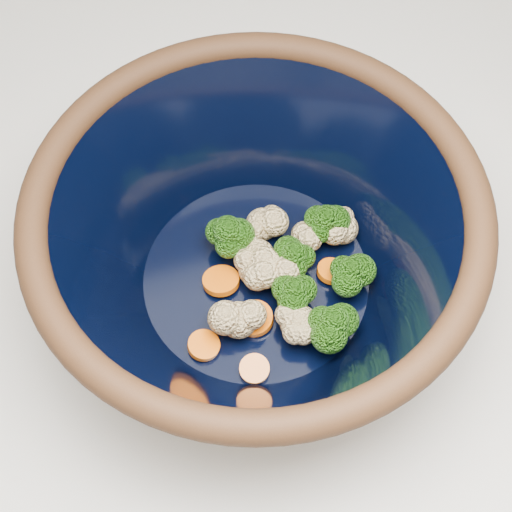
# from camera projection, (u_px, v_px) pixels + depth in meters

# --- Properties ---
(counter) EXTENTS (1.20, 1.20, 0.90)m
(counter) POSITION_uv_depth(u_px,v_px,m) (255.00, 510.00, 1.01)
(counter) COLOR white
(counter) RESTS_ON ground
(mixing_bowl) EXTENTS (0.37, 0.37, 0.16)m
(mixing_bowl) POSITION_uv_depth(u_px,v_px,m) (256.00, 247.00, 0.60)
(mixing_bowl) COLOR black
(mixing_bowl) RESTS_ON counter
(vegetable_pile) EXTENTS (0.18, 0.16, 0.05)m
(vegetable_pile) POSITION_uv_depth(u_px,v_px,m) (289.00, 269.00, 0.62)
(vegetable_pile) COLOR #608442
(vegetable_pile) RESTS_ON mixing_bowl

